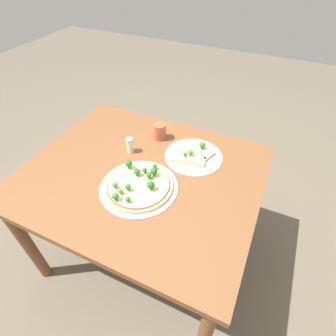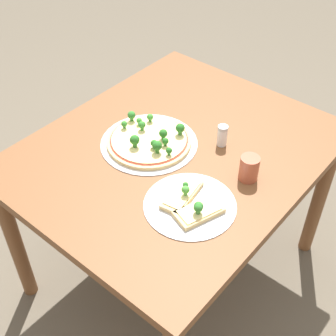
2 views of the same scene
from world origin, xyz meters
name	(u,v)px [view 2 (image 2 of 2)]	position (x,y,z in m)	size (l,w,h in m)	color
ground_plane	(173,267)	(0.00, 0.00, 0.00)	(8.00, 8.00, 0.00)	brown
dining_table	(175,167)	(0.00, 0.00, 0.63)	(1.14, 0.95, 0.73)	brown
pizza_tray_whole	(149,140)	(-0.04, 0.09, 0.74)	(0.36, 0.36, 0.07)	silver
pizza_tray_slice	(190,204)	(-0.19, -0.22, 0.74)	(0.30, 0.30, 0.07)	silver
drinking_cup	(249,168)	(0.04, -0.29, 0.77)	(0.07, 0.07, 0.09)	#AD5138
condiment_shaker	(222,135)	(0.13, -0.12, 0.77)	(0.04, 0.04, 0.08)	silver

